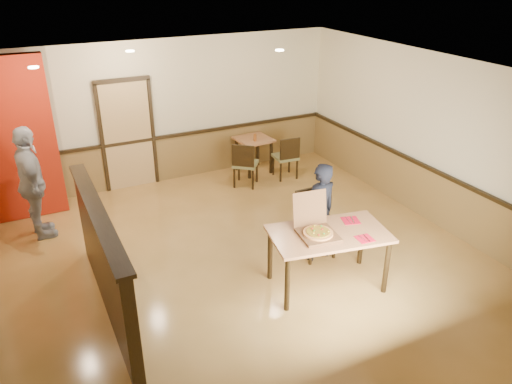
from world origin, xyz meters
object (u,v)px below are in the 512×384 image
main_table (329,240)px  side_chair_left (245,163)px  side_table (254,146)px  side_chair_right (287,156)px  pizza_box (316,230)px  condiment (255,137)px  diner_chair (314,220)px  diner (319,212)px  passerby (32,184)px

main_table → side_chair_left: bearing=94.0°
side_table → side_chair_left: bearing=-129.2°
side_chair_right → pizza_box: 3.78m
main_table → condiment: (0.85, 3.94, 0.09)m
main_table → diner_chair: bearing=80.8°
diner_chair → condiment: size_ratio=6.75×
diner_chair → diner: diner is taller
main_table → side_chair_left: (0.40, 3.49, -0.23)m
side_chair_right → diner: (-1.06, -2.82, 0.28)m
diner → passerby: bearing=-41.8°
side_chair_left → diner: bearing=126.0°
passerby → side_chair_right: bearing=-91.9°
diner → side_chair_right: bearing=-117.7°
pizza_box → condiment: pizza_box is taller
side_chair_left → diner: 2.85m
side_chair_left → diner_chair: bearing=126.2°
diner_chair → condiment: (0.56, 3.14, 0.25)m
side_chair_left → side_chair_right: side_chair_left is taller
side_chair_right → condiment: (-0.49, 0.47, 0.32)m
main_table → side_table: 4.19m
diner → side_table: bearing=-107.2°
side_chair_right → side_table: size_ratio=1.21×
side_chair_right → passerby: bearing=7.6°
condiment → side_chair_right: bearing=-43.8°
main_table → diner_chair: diner_chair is taller
main_table → side_table: bearing=88.2°
side_chair_left → side_chair_right: bearing=-142.3°
diner → pizza_box: diner is taller
side_chair_right → condiment: 0.75m
side_chair_left → pizza_box: (-0.58, -3.45, 0.40)m
side_table → condiment: (-0.04, -0.15, 0.25)m
side_table → diner_chair: bearing=-100.4°
side_chair_right → side_table: side_chair_right is taller
pizza_box → passerby: bearing=142.9°
main_table → side_table: size_ratio=2.28×
diner_chair → side_table: size_ratio=1.37×
side_table → pizza_box: pizza_box is taller
main_table → side_chair_right: (1.34, 3.48, -0.24)m
side_table → pizza_box: 4.21m
side_table → main_table: bearing=-102.3°
side_chair_left → side_table: bearing=-90.7°
diner_chair → side_table: 3.34m
diner → passerby: size_ratio=0.83×
main_table → side_table: (0.89, 4.09, -0.16)m
side_chair_right → side_table: bearing=-49.8°
main_table → diner: (0.27, 0.65, 0.04)m
side_chair_right → pizza_box: bearing=70.6°
side_chair_left → side_table: size_ratio=1.22×
diner_chair → side_chair_left: bearing=88.3°
diner → pizza_box: 0.78m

